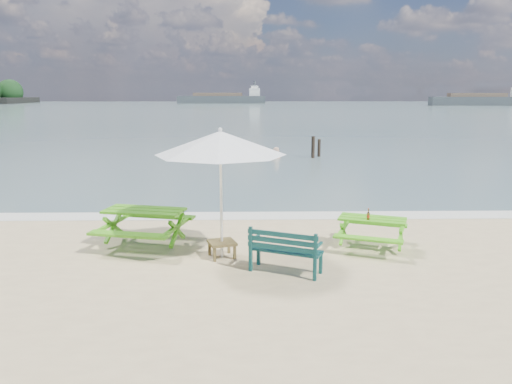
{
  "coord_description": "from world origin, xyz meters",
  "views": [
    {
      "loc": [
        -0.25,
        -8.8,
        3.39
      ],
      "look_at": [
        -0.03,
        3.0,
        1.0
      ],
      "focal_mm": 35.0,
      "sensor_mm": 36.0,
      "label": 1
    }
  ],
  "objects_px": {
    "park_bench": "(286,259)",
    "swimmer": "(275,165)",
    "patio_umbrella": "(220,143)",
    "beer_bottle": "(368,216)",
    "picnic_table_right": "(372,233)",
    "picnic_table_left": "(145,228)",
    "side_table": "(222,249)"
  },
  "relations": [
    {
      "from": "picnic_table_right",
      "to": "patio_umbrella",
      "type": "distance_m",
      "value": 3.89
    },
    {
      "from": "picnic_table_left",
      "to": "picnic_table_right",
      "type": "bearing_deg",
      "value": -3.16
    },
    {
      "from": "beer_bottle",
      "to": "picnic_table_left",
      "type": "bearing_deg",
      "value": 174.96
    },
    {
      "from": "side_table",
      "to": "beer_bottle",
      "type": "xyz_separation_m",
      "value": [
        3.13,
        0.42,
        0.58
      ]
    },
    {
      "from": "park_bench",
      "to": "side_table",
      "type": "bearing_deg",
      "value": 144.23
    },
    {
      "from": "park_bench",
      "to": "picnic_table_left",
      "type": "bearing_deg",
      "value": 149.77
    },
    {
      "from": "patio_umbrella",
      "to": "beer_bottle",
      "type": "bearing_deg",
      "value": 7.63
    },
    {
      "from": "side_table",
      "to": "picnic_table_right",
      "type": "bearing_deg",
      "value": 9.95
    },
    {
      "from": "picnic_table_right",
      "to": "park_bench",
      "type": "relative_size",
      "value": 1.38
    },
    {
      "from": "side_table",
      "to": "swimmer",
      "type": "distance_m",
      "value": 15.69
    },
    {
      "from": "picnic_table_right",
      "to": "swimmer",
      "type": "bearing_deg",
      "value": 94.79
    },
    {
      "from": "picnic_table_right",
      "to": "picnic_table_left",
      "type": "bearing_deg",
      "value": 176.84
    },
    {
      "from": "beer_bottle",
      "to": "patio_umbrella",
      "type": "bearing_deg",
      "value": -172.37
    },
    {
      "from": "picnic_table_right",
      "to": "beer_bottle",
      "type": "distance_m",
      "value": 0.48
    },
    {
      "from": "side_table",
      "to": "swimmer",
      "type": "height_order",
      "value": "swimmer"
    },
    {
      "from": "park_bench",
      "to": "swimmer",
      "type": "distance_m",
      "value": 16.49
    },
    {
      "from": "picnic_table_left",
      "to": "patio_umbrella",
      "type": "height_order",
      "value": "patio_umbrella"
    },
    {
      "from": "beer_bottle",
      "to": "picnic_table_right",
      "type": "bearing_deg",
      "value": 48.88
    },
    {
      "from": "park_bench",
      "to": "swimmer",
      "type": "bearing_deg",
      "value": 87.38
    },
    {
      "from": "picnic_table_right",
      "to": "beer_bottle",
      "type": "bearing_deg",
      "value": -131.12
    },
    {
      "from": "picnic_table_left",
      "to": "beer_bottle",
      "type": "relative_size",
      "value": 9.17
    },
    {
      "from": "picnic_table_right",
      "to": "swimmer",
      "type": "distance_m",
      "value": 15.05
    },
    {
      "from": "picnic_table_left",
      "to": "side_table",
      "type": "relative_size",
      "value": 3.39
    },
    {
      "from": "picnic_table_left",
      "to": "patio_umbrella",
      "type": "bearing_deg",
      "value": -25.84
    },
    {
      "from": "picnic_table_left",
      "to": "park_bench",
      "type": "xyz_separation_m",
      "value": [
        3.01,
        -1.75,
        -0.14
      ]
    },
    {
      "from": "picnic_table_left",
      "to": "park_bench",
      "type": "relative_size",
      "value": 1.58
    },
    {
      "from": "picnic_table_right",
      "to": "patio_umbrella",
      "type": "height_order",
      "value": "patio_umbrella"
    },
    {
      "from": "picnic_table_right",
      "to": "swimmer",
      "type": "relative_size",
      "value": 1.06
    },
    {
      "from": "picnic_table_left",
      "to": "beer_bottle",
      "type": "distance_m",
      "value": 4.91
    },
    {
      "from": "beer_bottle",
      "to": "side_table",
      "type": "bearing_deg",
      "value": -172.37
    },
    {
      "from": "picnic_table_left",
      "to": "side_table",
      "type": "distance_m",
      "value": 1.96
    },
    {
      "from": "patio_umbrella",
      "to": "beer_bottle",
      "type": "distance_m",
      "value": 3.55
    }
  ]
}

